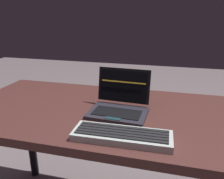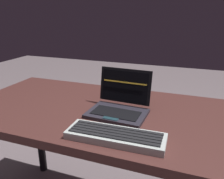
{
  "view_description": "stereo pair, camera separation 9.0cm",
  "coord_description": "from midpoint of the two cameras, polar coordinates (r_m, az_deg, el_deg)",
  "views": [
    {
      "loc": [
        0.14,
        -0.9,
        1.12
      ],
      "look_at": [
        -0.09,
        -0.01,
        0.81
      ],
      "focal_mm": 35.96,
      "sensor_mm": 36.0,
      "label": 1
    },
    {
      "loc": [
        0.22,
        -0.87,
        1.12
      ],
      "look_at": [
        -0.09,
        -0.01,
        0.81
      ],
      "focal_mm": 35.96,
      "sensor_mm": 36.0,
      "label": 2
    }
  ],
  "objects": [
    {
      "name": "desk",
      "position": [
        1.03,
        2.56,
        -9.74
      ],
      "size": [
        1.59,
        0.65,
        0.7
      ],
      "color": "#462521",
      "rests_on": "ground"
    },
    {
      "name": "external_keyboard",
      "position": [
        0.8,
        -0.79,
        -11.7
      ],
      "size": [
        0.35,
        0.12,
        0.03
      ],
      "color": "#B0B8B5",
      "rests_on": "desk"
    },
    {
      "name": "laptop_front",
      "position": [
        0.98,
        -0.71,
        -3.92
      ],
      "size": [
        0.26,
        0.21,
        0.18
      ],
      "color": "#26242D",
      "rests_on": "desk"
    }
  ]
}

